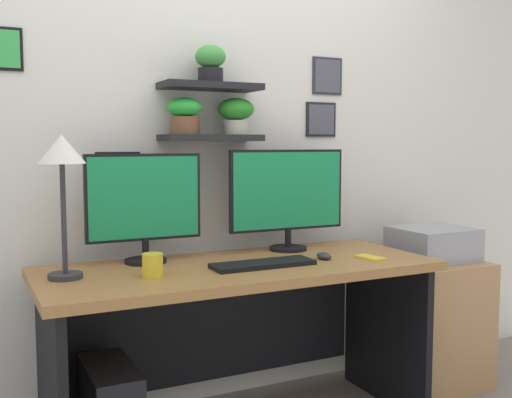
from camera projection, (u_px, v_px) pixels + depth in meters
name	position (u px, v px, depth m)	size (l,w,h in m)	color
back_wall_assembly	(202.00, 124.00, 2.89)	(4.40, 0.24, 2.70)	silver
desk	(235.00, 309.00, 2.62)	(1.68, 0.68, 0.75)	#9E6B38
monitor_left	(144.00, 204.00, 2.57)	(0.50, 0.18, 0.47)	black
monitor_right	(287.00, 195.00, 2.88)	(0.60, 0.18, 0.48)	black
keyboard	(263.00, 264.00, 2.51)	(0.44, 0.14, 0.02)	black
computer_mouse	(324.00, 256.00, 2.66)	(0.06, 0.09, 0.03)	#2D2D33
desk_lamp	(62.00, 163.00, 2.24)	(0.18, 0.18, 0.55)	#2D2D33
cell_phone	(370.00, 258.00, 2.67)	(0.07, 0.14, 0.01)	yellow
coffee_mug	(153.00, 265.00, 2.31)	(0.08, 0.08, 0.09)	yellow
drawer_cabinet	(431.00, 321.00, 3.18)	(0.44, 0.50, 0.65)	tan
printer	(433.00, 244.00, 3.14)	(0.38, 0.34, 0.17)	#9E9EA3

